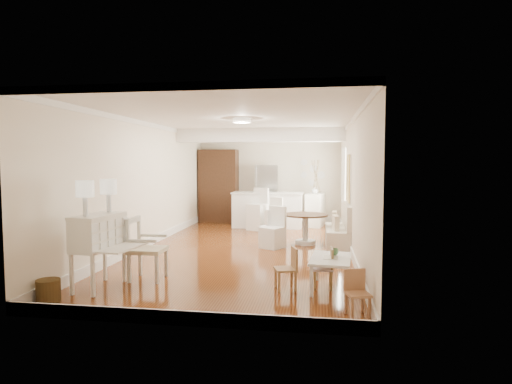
% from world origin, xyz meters
% --- Properties ---
extents(room, '(9.00, 9.04, 2.82)m').
position_xyz_m(room, '(0.04, 0.32, 1.98)').
color(room, brown).
rests_on(room, ground).
extents(secretary_bureau, '(0.98, 1.00, 1.13)m').
position_xyz_m(secretary_bureau, '(-1.70, -3.23, 0.56)').
color(secretary_bureau, white).
rests_on(secretary_bureau, ground).
extents(gustavian_armchair, '(0.59, 0.59, 1.01)m').
position_xyz_m(gustavian_armchair, '(-1.16, -2.66, 0.51)').
color(gustavian_armchair, beige).
rests_on(gustavian_armchair, ground).
extents(wicker_basket, '(0.36, 0.36, 0.32)m').
position_xyz_m(wicker_basket, '(-2.05, -3.95, 0.16)').
color(wicker_basket, '#4B3417').
rests_on(wicker_basket, ground).
extents(kids_table, '(0.66, 1.01, 0.48)m').
position_xyz_m(kids_table, '(1.76, -2.78, 0.24)').
color(kids_table, white).
rests_on(kids_table, ground).
extents(kids_chair_a, '(0.39, 0.39, 0.65)m').
position_xyz_m(kids_chair_a, '(1.09, -2.91, 0.32)').
color(kids_chair_a, '#9F7548').
rests_on(kids_chair_a, ground).
extents(kids_chair_b, '(0.31, 0.31, 0.63)m').
position_xyz_m(kids_chair_b, '(1.64, -2.75, 0.31)').
color(kids_chair_b, olive).
rests_on(kids_chair_b, ground).
extents(kids_chair_c, '(0.35, 0.35, 0.58)m').
position_xyz_m(kids_chair_c, '(2.06, -3.87, 0.29)').
color(kids_chair_c, '#B77C53').
rests_on(kids_chair_c, ground).
extents(banquette, '(0.52, 1.60, 0.98)m').
position_xyz_m(banquette, '(1.99, 0.50, 0.49)').
color(banquette, silver).
rests_on(banquette, ground).
extents(dining_table, '(1.37, 1.37, 0.71)m').
position_xyz_m(dining_table, '(1.28, 0.71, 0.35)').
color(dining_table, '#3F2514').
rests_on(dining_table, ground).
extents(slip_chair_near, '(0.61, 0.61, 0.92)m').
position_xyz_m(slip_chair_near, '(0.56, 0.18, 0.46)').
color(slip_chair_near, white).
rests_on(slip_chair_near, ground).
extents(slip_chair_far, '(0.56, 0.56, 0.82)m').
position_xyz_m(slip_chair_far, '(0.45, 0.64, 0.41)').
color(slip_chair_far, white).
rests_on(slip_chair_far, ground).
extents(breakfast_counter, '(2.05, 0.65, 1.03)m').
position_xyz_m(breakfast_counter, '(0.10, 3.10, 0.52)').
color(breakfast_counter, white).
rests_on(breakfast_counter, ground).
extents(bar_stool_left, '(0.62, 0.62, 1.17)m').
position_xyz_m(bar_stool_left, '(-0.13, 2.64, 0.59)').
color(bar_stool_left, white).
rests_on(bar_stool_left, ground).
extents(bar_stool_right, '(0.50, 0.50, 0.94)m').
position_xyz_m(bar_stool_right, '(0.36, 2.35, 0.47)').
color(bar_stool_right, white).
rests_on(bar_stool_right, ground).
extents(pantry_cabinet, '(1.20, 0.60, 2.30)m').
position_xyz_m(pantry_cabinet, '(-1.60, 4.18, 1.15)').
color(pantry_cabinet, '#381E11').
rests_on(pantry_cabinet, ground).
extents(fridge, '(0.75, 0.65, 1.80)m').
position_xyz_m(fridge, '(0.30, 4.15, 0.90)').
color(fridge, silver).
rests_on(fridge, ground).
extents(sideboard, '(0.62, 1.08, 0.98)m').
position_xyz_m(sideboard, '(1.49, 3.66, 0.49)').
color(sideboard, silver).
rests_on(sideboard, ground).
extents(pencil_cup, '(0.13, 0.13, 0.10)m').
position_xyz_m(pencil_cup, '(1.82, -2.59, 0.53)').
color(pencil_cup, '#5D9F65').
rests_on(pencil_cup, kids_table).
extents(branch_vase, '(0.20, 0.20, 0.19)m').
position_xyz_m(branch_vase, '(1.45, 3.63, 1.07)').
color(branch_vase, white).
rests_on(branch_vase, sideboard).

